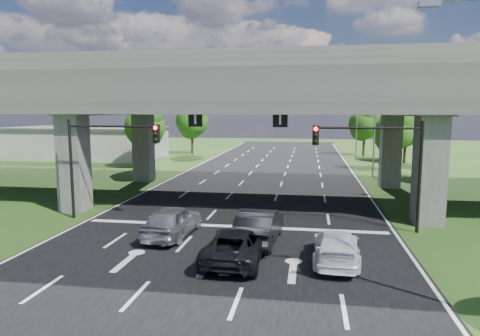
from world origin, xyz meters
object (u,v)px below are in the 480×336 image
(car_dark, at_px, (259,226))
(signal_right, at_px, (378,155))
(signal_left, at_px, (104,150))
(streetlight_beyond, at_px, (354,115))
(streetlight_far, at_px, (371,117))
(car_silver, at_px, (172,221))
(car_white, at_px, (336,246))
(car_trailing, at_px, (236,245))

(car_dark, bearing_deg, signal_right, -148.65)
(signal_left, height_order, streetlight_beyond, streetlight_beyond)
(streetlight_far, height_order, car_dark, streetlight_far)
(streetlight_beyond, height_order, car_dark, streetlight_beyond)
(signal_right, xyz_separation_m, streetlight_far, (2.27, 20.06, 1.66))
(streetlight_far, distance_m, car_silver, 26.72)
(signal_right, relative_size, car_silver, 1.25)
(signal_left, distance_m, car_dark, 10.65)
(streetlight_beyond, bearing_deg, car_white, -96.48)
(signal_left, relative_size, car_silver, 1.25)
(streetlight_far, distance_m, car_trailing, 27.93)
(car_dark, bearing_deg, car_trailing, 80.21)
(signal_left, relative_size, car_white, 1.27)
(signal_left, xyz_separation_m, car_silver, (5.07, -2.83, -3.34))
(car_silver, relative_size, car_dark, 0.94)
(car_dark, distance_m, car_trailing, 2.86)
(streetlight_far, distance_m, car_dark, 25.11)
(streetlight_far, bearing_deg, car_white, -100.49)
(signal_right, bearing_deg, streetlight_beyond, 86.39)
(signal_left, bearing_deg, streetlight_beyond, 63.57)
(car_dark, bearing_deg, car_silver, 0.41)
(car_dark, xyz_separation_m, car_trailing, (-0.68, -2.77, -0.13))
(streetlight_beyond, bearing_deg, car_silver, -108.28)
(streetlight_far, height_order, car_white, streetlight_far)
(streetlight_beyond, height_order, car_white, streetlight_beyond)
(car_silver, relative_size, car_trailing, 0.94)
(streetlight_far, xyz_separation_m, car_trailing, (-8.98, -25.95, -5.10))
(car_dark, height_order, car_white, car_dark)
(car_silver, bearing_deg, car_trailing, 145.79)
(streetlight_far, xyz_separation_m, streetlight_beyond, (0.00, 16.00, 0.00))
(signal_right, relative_size, car_trailing, 1.17)
(car_white, bearing_deg, car_silver, -14.59)
(car_silver, bearing_deg, signal_left, -25.09)
(signal_right, xyz_separation_m, car_dark, (-6.02, -3.12, -3.31))
(signal_left, relative_size, car_trailing, 1.17)
(car_silver, height_order, car_trailing, car_silver)
(car_trailing, bearing_deg, signal_left, -32.23)
(streetlight_far, bearing_deg, car_trailing, -109.09)
(car_silver, relative_size, car_white, 1.02)
(signal_left, xyz_separation_m, car_dark, (9.62, -3.12, -3.31))
(signal_right, distance_m, car_dark, 7.55)
(car_silver, xyz_separation_m, car_white, (8.15, -2.49, -0.13))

